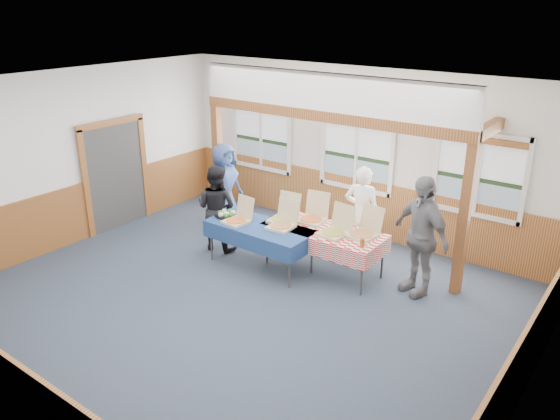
# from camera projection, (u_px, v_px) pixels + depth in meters

# --- Properties ---
(floor) EXTENTS (8.00, 8.00, 0.00)m
(floor) POSITION_uv_depth(u_px,v_px,m) (239.00, 303.00, 8.28)
(floor) COLOR #293642
(floor) RESTS_ON ground
(ceiling) EXTENTS (8.00, 8.00, 0.00)m
(ceiling) POSITION_uv_depth(u_px,v_px,m) (233.00, 90.00, 7.13)
(ceiling) COLOR white
(ceiling) RESTS_ON wall_back
(wall_back) EXTENTS (8.00, 0.00, 8.00)m
(wall_back) POSITION_uv_depth(u_px,v_px,m) (358.00, 153.00, 10.32)
(wall_back) COLOR silver
(wall_back) RESTS_ON floor
(wall_left) EXTENTS (0.00, 8.00, 8.00)m
(wall_left) POSITION_uv_depth(u_px,v_px,m) (70.00, 159.00, 9.94)
(wall_left) COLOR silver
(wall_left) RESTS_ON floor
(wall_right) EXTENTS (0.00, 8.00, 8.00)m
(wall_right) POSITION_uv_depth(u_px,v_px,m) (538.00, 288.00, 5.47)
(wall_right) COLOR silver
(wall_right) RESTS_ON floor
(wainscot_back) EXTENTS (7.98, 0.05, 1.10)m
(wainscot_back) POSITION_uv_depth(u_px,v_px,m) (354.00, 205.00, 10.68)
(wainscot_back) COLOR brown
(wainscot_back) RESTS_ON floor
(wainscot_front) EXTENTS (7.98, 0.05, 1.10)m
(wainscot_front) POSITION_uv_depth(u_px,v_px,m) (12.00, 399.00, 5.48)
(wainscot_front) COLOR brown
(wainscot_front) RESTS_ON floor
(wainscot_left) EXTENTS (0.05, 6.98, 1.10)m
(wainscot_left) POSITION_uv_depth(u_px,v_px,m) (79.00, 212.00, 10.30)
(wainscot_left) COLOR brown
(wainscot_left) RESTS_ON floor
(wainscot_right) EXTENTS (0.05, 6.98, 1.10)m
(wainscot_right) POSITION_uv_depth(u_px,v_px,m) (518.00, 373.00, 5.87)
(wainscot_right) COLOR brown
(wainscot_right) RESTS_ON floor
(cased_opening) EXTENTS (0.06, 1.30, 2.10)m
(cased_opening) POSITION_uv_depth(u_px,v_px,m) (116.00, 176.00, 10.79)
(cased_opening) COLOR #343434
(cased_opening) RESTS_ON wall_left
(window_left) EXTENTS (1.56, 0.10, 1.46)m
(window_left) POSITION_uv_depth(u_px,v_px,m) (261.00, 133.00, 11.55)
(window_left) COLOR white
(window_left) RESTS_ON wall_back
(window_mid) EXTENTS (1.56, 0.10, 1.46)m
(window_mid) POSITION_uv_depth(u_px,v_px,m) (357.00, 149.00, 10.26)
(window_mid) COLOR white
(window_mid) RESTS_ON wall_back
(window_right) EXTENTS (1.56, 0.10, 1.46)m
(window_right) POSITION_uv_depth(u_px,v_px,m) (480.00, 170.00, 8.98)
(window_right) COLOR white
(window_right) RESTS_ON wall_back
(post_left) EXTENTS (0.15, 0.15, 2.40)m
(post_left) POSITION_uv_depth(u_px,v_px,m) (218.00, 165.00, 10.96)
(post_left) COLOR #5D3214
(post_left) RESTS_ON floor
(post_right) EXTENTS (0.15, 0.15, 2.40)m
(post_right) POSITION_uv_depth(u_px,v_px,m) (464.00, 221.00, 8.18)
(post_right) COLOR #5D3214
(post_right) RESTS_ON floor
(cross_beam) EXTENTS (5.15, 0.18, 0.18)m
(cross_beam) POSITION_uv_depth(u_px,v_px,m) (325.00, 116.00, 9.11)
(cross_beam) COLOR #5D3214
(cross_beam) RESTS_ON post_left
(table_left) EXTENTS (1.99, 1.16, 0.76)m
(table_left) POSITION_uv_depth(u_px,v_px,m) (260.00, 229.00, 9.18)
(table_left) COLOR #343434
(table_left) RESTS_ON floor
(table_right) EXTENTS (2.21, 1.67, 0.76)m
(table_right) POSITION_uv_depth(u_px,v_px,m) (324.00, 232.00, 9.03)
(table_right) COLOR #343434
(table_right) RESTS_ON floor
(pizza_box_a) EXTENTS (0.42, 0.50, 0.41)m
(pizza_box_a) POSITION_uv_depth(u_px,v_px,m) (238.00, 219.00, 9.28)
(pizza_box_a) COLOR tan
(pizza_box_a) RESTS_ON table_left
(pizza_box_b) EXTENTS (0.44, 0.52, 0.43)m
(pizza_box_b) POSITION_uv_depth(u_px,v_px,m) (282.00, 224.00, 9.06)
(pizza_box_b) COLOR tan
(pizza_box_b) RESTS_ON table_left
(pizza_box_c) EXTENTS (0.46, 0.54, 0.45)m
(pizza_box_c) POSITION_uv_depth(u_px,v_px,m) (284.00, 217.00, 9.34)
(pizza_box_c) COLOR tan
(pizza_box_c) RESTS_ON table_right
(pizza_box_d) EXTENTS (0.49, 0.57, 0.46)m
(pizza_box_d) POSITION_uv_depth(u_px,v_px,m) (312.00, 217.00, 9.33)
(pizza_box_d) COLOR tan
(pizza_box_d) RESTS_ON table_right
(pizza_box_e) EXTENTS (0.48, 0.56, 0.46)m
(pizza_box_e) POSITION_uv_depth(u_px,v_px,m) (335.00, 231.00, 8.79)
(pizza_box_e) COLOR tan
(pizza_box_e) RESTS_ON table_right
(pizza_box_f) EXTENTS (0.50, 0.57, 0.46)m
(pizza_box_f) POSITION_uv_depth(u_px,v_px,m) (363.00, 232.00, 8.73)
(pizza_box_f) COLOR tan
(pizza_box_f) RESTS_ON table_right
(veggie_tray) EXTENTS (0.42, 0.42, 0.09)m
(veggie_tray) POSITION_uv_depth(u_px,v_px,m) (227.00, 214.00, 9.57)
(veggie_tray) COLOR black
(veggie_tray) RESTS_ON table_left
(drink_glass) EXTENTS (0.07, 0.07, 0.15)m
(drink_glass) POSITION_uv_depth(u_px,v_px,m) (362.00, 243.00, 8.32)
(drink_glass) COLOR #8F4C17
(drink_glass) RESTS_ON table_right
(woman_white) EXTENTS (0.69, 0.53, 1.69)m
(woman_white) POSITION_uv_depth(u_px,v_px,m) (362.00, 213.00, 9.47)
(woman_white) COLOR white
(woman_white) RESTS_ON floor
(woman_black) EXTENTS (0.87, 0.73, 1.59)m
(woman_black) POSITION_uv_depth(u_px,v_px,m) (216.00, 208.00, 9.85)
(woman_black) COLOR black
(woman_black) RESTS_ON floor
(man_blue) EXTENTS (0.57, 0.84, 1.66)m
(man_blue) POSITION_uv_depth(u_px,v_px,m) (224.00, 184.00, 11.00)
(man_blue) COLOR #354E86
(man_blue) RESTS_ON floor
(person_grey) EXTENTS (1.21, 0.91, 1.91)m
(person_grey) POSITION_uv_depth(u_px,v_px,m) (420.00, 236.00, 8.29)
(person_grey) COLOR slate
(person_grey) RESTS_ON floor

